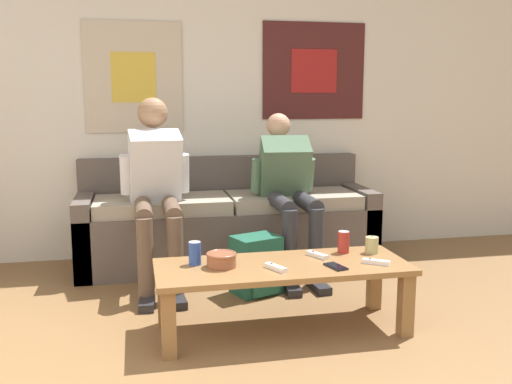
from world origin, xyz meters
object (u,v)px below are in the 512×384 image
backpack (257,266)px  pillar_candle (372,245)px  ceramic_bowl (221,259)px  game_controller_far_center (317,255)px  person_seated_adult (156,182)px  drink_can_blue (195,253)px  person_seated_teen (288,185)px  coffee_table (282,275)px  drink_can_red (344,242)px  cell_phone (336,266)px  game_controller_near_right (276,268)px  game_controller_near_left (376,262)px  couch (227,225)px

backpack → pillar_candle: 0.79m
ceramic_bowl → game_controller_far_center: (0.54, 0.07, -0.03)m
pillar_candle → game_controller_far_center: bearing=-177.5°
person_seated_adult → drink_can_blue: 0.94m
game_controller_far_center → pillar_candle: bearing=2.5°
person_seated_teen → backpack: bearing=-127.6°
coffee_table → pillar_candle: (0.55, 0.10, 0.11)m
ceramic_bowl → person_seated_adult: bearing=106.7°
ceramic_bowl → drink_can_red: size_ratio=1.29×
drink_can_blue → cell_phone: size_ratio=0.83×
coffee_table → game_controller_far_center: (0.22, 0.09, 0.07)m
person_seated_adult → cell_phone: 1.44m
game_controller_far_center → cell_phone: bearing=-80.7°
drink_can_blue → person_seated_adult: bearing=100.1°
person_seated_adult → game_controller_near_right: (0.55, -1.08, -0.30)m
game_controller_far_center → cell_phone: game_controller_far_center is taller
drink_can_red → ceramic_bowl: bearing=-169.9°
ceramic_bowl → game_controller_near_left: size_ratio=1.17×
game_controller_near_right → backpack: bearing=85.7°
person_seated_teen → ceramic_bowl: 1.19m
coffee_table → ceramic_bowl: 0.34m
drink_can_red → game_controller_far_center: size_ratio=0.86×
couch → backpack: couch is taller
ceramic_bowl → cell_phone: ceramic_bowl is taller
pillar_candle → drink_can_red: size_ratio=0.85×
couch → ceramic_bowl: 1.34m
couch → game_controller_near_left: size_ratio=15.88×
drink_can_blue → game_controller_far_center: (0.67, 0.00, -0.05)m
pillar_candle → couch: bearing=117.1°
ceramic_bowl → backpack: bearing=61.7°
person_seated_adult → game_controller_far_center: size_ratio=8.59×
couch → drink_can_red: bearing=-68.1°
couch → game_controller_far_center: size_ratio=15.13×
person_seated_adult → game_controller_far_center: person_seated_adult is taller
person_seated_teen → ceramic_bowl: person_seated_teen is taller
person_seated_teen → cell_phone: 1.16m
ceramic_bowl → game_controller_near_right: ceramic_bowl is taller
pillar_candle → game_controller_near_right: (-0.61, -0.19, -0.03)m
game_controller_near_left → game_controller_far_center: size_ratio=0.95×
pillar_candle → drink_can_blue: (-1.00, -0.01, 0.02)m
pillar_candle → drink_can_red: drink_can_red is taller
coffee_table → game_controller_near_left: 0.50m
person_seated_teen → cell_phone: person_seated_teen is taller
drink_can_red → game_controller_far_center: bearing=-162.2°
backpack → ceramic_bowl: size_ratio=2.31×
pillar_candle → person_seated_teen: bearing=105.0°
couch → person_seated_teen: size_ratio=1.94×
drink_can_red → game_controller_near_right: (-0.46, -0.24, -0.05)m
backpack → pillar_candle: pillar_candle is taller
ceramic_bowl → game_controller_near_left: bearing=-8.6°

